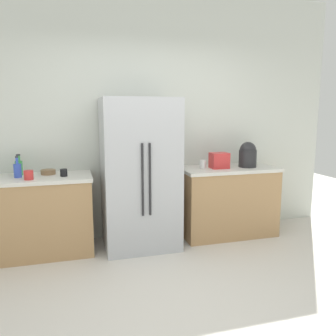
% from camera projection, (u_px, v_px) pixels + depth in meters
% --- Properties ---
extents(ground_plane, '(10.43, 10.43, 0.00)m').
position_uv_depth(ground_plane, '(188.00, 308.00, 2.74)').
color(ground_plane, beige).
extents(kitchen_back_panel, '(5.22, 0.10, 3.07)m').
position_uv_depth(kitchen_back_panel, '(141.00, 115.00, 4.24)').
color(kitchen_back_panel, silver).
rests_on(kitchen_back_panel, ground_plane).
extents(counter_left, '(1.38, 0.63, 0.88)m').
position_uv_depth(counter_left, '(29.00, 216.00, 3.71)').
color(counter_left, tan).
rests_on(counter_left, ground_plane).
extents(counter_right, '(1.23, 0.63, 0.88)m').
position_uv_depth(counter_right, '(227.00, 201.00, 4.36)').
color(counter_right, tan).
rests_on(counter_right, ground_plane).
extents(refrigerator, '(0.85, 0.74, 1.73)m').
position_uv_depth(refrigerator, '(140.00, 174.00, 3.91)').
color(refrigerator, '#B2B5BA').
rests_on(refrigerator, ground_plane).
extents(toaster, '(0.22, 0.17, 0.19)m').
position_uv_depth(toaster, '(219.00, 161.00, 4.20)').
color(toaster, red).
rests_on(toaster, counter_right).
extents(rice_cooker, '(0.22, 0.22, 0.32)m').
position_uv_depth(rice_cooker, '(248.00, 155.00, 4.29)').
color(rice_cooker, '#262628').
rests_on(rice_cooker, counter_right).
extents(bottle_a, '(0.08, 0.08, 0.23)m').
position_uv_depth(bottle_a, '(18.00, 170.00, 3.60)').
color(bottle_a, blue).
rests_on(bottle_a, counter_left).
extents(bottle_b, '(0.08, 0.08, 0.23)m').
position_uv_depth(bottle_b, '(19.00, 167.00, 3.74)').
color(bottle_b, green).
rests_on(bottle_b, counter_left).
extents(cup_b, '(0.08, 0.08, 0.08)m').
position_uv_depth(cup_b, '(64.00, 173.00, 3.67)').
color(cup_b, black).
rests_on(cup_b, counter_left).
extents(cup_c, '(0.09, 0.09, 0.10)m').
position_uv_depth(cup_c, '(29.00, 175.00, 3.49)').
color(cup_c, red).
rests_on(cup_c, counter_left).
extents(cup_d, '(0.08, 0.08, 0.11)m').
position_uv_depth(cup_d, '(203.00, 164.00, 4.18)').
color(cup_d, white).
rests_on(cup_d, counter_right).
extents(bowl_a, '(0.16, 0.16, 0.05)m').
position_uv_depth(bowl_a, '(48.00, 172.00, 3.79)').
color(bowl_a, brown).
rests_on(bowl_a, counter_left).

